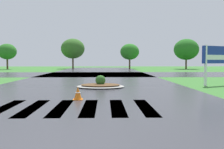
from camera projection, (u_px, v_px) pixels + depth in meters
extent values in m
cube|color=#35353A|center=(87.00, 88.00, 14.10)|extent=(11.20, 80.00, 0.01)
cube|color=#35353A|center=(96.00, 74.00, 28.21)|extent=(90.00, 10.08, 0.01)
cube|color=white|center=(5.00, 108.00, 8.35)|extent=(0.45, 3.16, 0.01)
cube|color=white|center=(33.00, 108.00, 8.37)|extent=(0.45, 3.16, 0.01)
cube|color=white|center=(61.00, 107.00, 8.40)|extent=(0.45, 3.16, 0.01)
cube|color=white|center=(89.00, 107.00, 8.42)|extent=(0.45, 3.16, 0.01)
cube|color=white|center=(117.00, 107.00, 8.44)|extent=(0.45, 3.16, 0.01)
cube|color=white|center=(145.00, 107.00, 8.47)|extent=(0.45, 3.16, 0.01)
cube|color=white|center=(206.00, 65.00, 15.48)|extent=(0.16, 0.16, 2.42)
cube|color=navy|center=(217.00, 55.00, 15.89)|extent=(2.25, 1.16, 1.05)
cube|color=white|center=(217.00, 57.00, 15.90)|extent=(1.73, 0.91, 0.29)
ellipsoid|color=#9E9B93|center=(100.00, 86.00, 14.63)|extent=(2.65, 2.28, 0.12)
ellipsoid|color=brown|center=(100.00, 85.00, 14.62)|extent=(2.17, 1.87, 0.10)
sphere|color=#2D6023|center=(100.00, 80.00, 14.61)|extent=(0.56, 0.56, 0.56)
cone|color=orange|center=(78.00, 93.00, 10.04)|extent=(0.33, 0.33, 0.51)
torus|color=white|center=(78.00, 93.00, 10.04)|extent=(0.21, 0.21, 0.04)
cube|color=orange|center=(78.00, 99.00, 10.05)|extent=(0.36, 0.36, 0.03)
cylinder|color=#4C3823|center=(7.00, 64.00, 43.76)|extent=(0.28, 0.28, 1.87)
ellipsoid|color=#296B22|center=(7.00, 52.00, 43.65)|extent=(3.07, 3.07, 2.61)
cylinder|color=#4C3823|center=(73.00, 63.00, 46.81)|extent=(0.28, 0.28, 2.12)
ellipsoid|color=#346524|center=(73.00, 49.00, 46.68)|extent=(4.17, 4.17, 3.54)
cylinder|color=#4C3823|center=(130.00, 64.00, 46.16)|extent=(0.28, 0.28, 1.84)
ellipsoid|color=#287321|center=(130.00, 52.00, 46.05)|extent=(3.30, 3.30, 2.81)
cylinder|color=#4C3823|center=(186.00, 64.00, 45.26)|extent=(0.28, 0.28, 1.89)
ellipsoid|color=#24691F|center=(186.00, 49.00, 45.13)|extent=(4.25, 4.25, 3.61)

